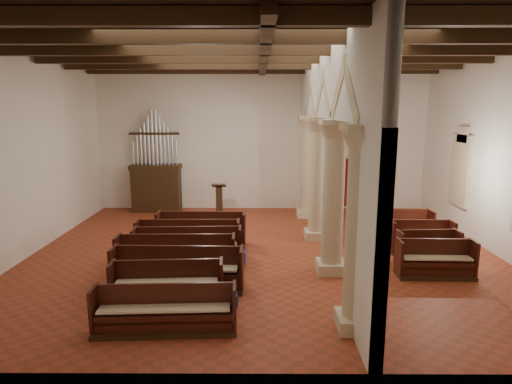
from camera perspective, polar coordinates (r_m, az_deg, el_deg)
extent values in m
plane|color=#963620|center=(13.15, 0.98, -8.19)|extent=(14.00, 14.00, 0.00)
plane|color=black|center=(12.52, 1.08, 18.70)|extent=(14.00, 14.00, 0.00)
cube|color=white|center=(18.46, 0.80, 6.95)|extent=(14.00, 0.02, 6.00)
cube|color=white|center=(6.55, 1.68, -0.82)|extent=(14.00, 0.02, 6.00)
cube|color=white|center=(14.23, -28.52, 4.34)|extent=(0.02, 12.00, 6.00)
cube|color=white|center=(14.39, 30.23, 4.23)|extent=(0.02, 12.00, 6.00)
cube|color=beige|center=(9.17, 13.15, -16.47)|extent=(0.75, 0.75, 0.30)
cylinder|color=beige|center=(8.50, 13.69, -5.64)|extent=(0.56, 0.56, 3.30)
cube|color=beige|center=(11.85, 9.94, -9.81)|extent=(0.75, 0.75, 0.30)
cylinder|color=beige|center=(11.34, 10.24, -1.28)|extent=(0.56, 0.56, 3.30)
cube|color=beige|center=(14.66, 8.00, -5.63)|extent=(0.75, 0.75, 0.30)
cylinder|color=beige|center=(14.25, 8.20, 1.32)|extent=(0.56, 0.56, 3.30)
cube|color=beige|center=(17.53, 6.71, -2.80)|extent=(0.75, 0.75, 0.30)
cylinder|color=beige|center=(17.19, 6.85, 3.03)|extent=(0.56, 0.56, 3.30)
cube|color=white|center=(12.58, 9.55, 14.10)|extent=(0.25, 11.90, 1.93)
cube|color=#2E6850|center=(16.67, 25.68, 2.62)|extent=(0.03, 1.00, 2.20)
cube|color=#2E6850|center=(19.22, 15.91, 4.29)|extent=(1.00, 0.03, 2.20)
cube|color=black|center=(18.75, -13.09, 0.24)|extent=(2.00, 0.80, 1.80)
cube|color=black|center=(18.59, -13.23, 3.27)|extent=(2.10, 0.85, 0.20)
cube|color=#351B10|center=(17.60, -4.89, -3.02)|extent=(0.52, 0.52, 0.11)
cube|color=#351B10|center=(17.47, -4.92, -1.23)|extent=(0.25, 0.25, 1.24)
cube|color=#351B10|center=(17.25, -4.98, 0.89)|extent=(0.57, 0.46, 0.22)
cube|color=maroon|center=(18.96, 11.42, 1.20)|extent=(1.60, 0.06, 2.10)
cylinder|color=gold|center=(18.79, 11.56, 4.50)|extent=(1.80, 0.04, 0.04)
cone|color=black|center=(17.61, 15.22, -3.34)|extent=(0.41, 0.41, 0.14)
cylinder|color=gold|center=(17.34, 15.43, 0.81)|extent=(0.04, 0.04, 2.73)
cylinder|color=gold|center=(17.17, 15.65, 4.92)|extent=(0.05, 0.80, 0.03)
cube|color=navy|center=(17.21, 15.57, 3.03)|extent=(0.62, 0.03, 0.97)
cube|color=navy|center=(9.61, -3.34, -14.27)|extent=(0.31, 0.27, 0.27)
cube|color=navy|center=(10.37, -7.47, -12.23)|extent=(0.34, 0.28, 0.32)
cube|color=navy|center=(12.04, -2.27, -8.68)|extent=(0.37, 0.31, 0.35)
cylinder|color=silver|center=(9.45, -15.67, -15.65)|extent=(1.00, 0.41, 0.10)
cylinder|color=silver|center=(9.94, -12.96, -14.14)|extent=(1.07, 0.53, 0.11)
cube|color=black|center=(9.07, -11.93, -17.49)|extent=(2.84, 0.77, 0.09)
cube|color=#40150D|center=(8.92, -12.06, -16.22)|extent=(2.67, 0.49, 0.41)
cube|color=#40150D|center=(9.00, -11.84, -14.34)|extent=(2.66, 0.20, 0.86)
cube|color=#40150D|center=(9.25, -20.61, -14.11)|extent=(0.09, 0.54, 0.86)
cube|color=#40150D|center=(8.69, -2.87, -15.06)|extent=(0.09, 0.54, 0.86)
cube|color=beige|center=(8.82, -12.12, -14.92)|extent=(2.57, 0.45, 0.05)
cube|color=black|center=(10.21, -11.65, -14.06)|extent=(2.55, 0.81, 0.09)
cube|color=#41150E|center=(10.07, -11.77, -12.84)|extent=(2.38, 0.52, 0.42)
cube|color=#41150E|center=(10.17, -11.57, -11.15)|extent=(2.36, 0.21, 0.89)
cube|color=#41150E|center=(10.35, -18.49, -11.11)|extent=(0.10, 0.56, 0.89)
cube|color=#41150E|center=(9.86, -4.64, -11.69)|extent=(0.10, 0.56, 0.89)
cube|color=beige|center=(9.97, -11.82, -11.62)|extent=(2.28, 0.48, 0.05)
cube|color=black|center=(10.84, -10.32, -12.45)|extent=(3.19, 0.77, 0.10)
cube|color=#441D0E|center=(10.68, -10.43, -11.18)|extent=(3.03, 0.47, 0.46)
cube|color=#441D0E|center=(10.81, -10.24, -9.47)|extent=(3.02, 0.13, 0.96)
cube|color=#441D0E|center=(11.05, -18.44, -9.42)|extent=(0.08, 0.61, 0.96)
cube|color=#441D0E|center=(10.48, -1.92, -9.95)|extent=(0.08, 0.61, 0.96)
cube|color=beige|center=(10.59, -10.47, -9.91)|extent=(2.91, 0.42, 0.05)
cube|color=black|center=(11.79, -10.55, -10.46)|extent=(3.14, 0.75, 0.10)
cube|color=#3A130C|center=(11.65, -10.65, -9.29)|extent=(2.98, 0.44, 0.45)
cube|color=#3A130C|center=(11.78, -10.48, -7.75)|extent=(2.98, 0.11, 0.96)
cube|color=#3A130C|center=(12.01, -17.88, -7.74)|extent=(0.08, 0.61, 0.96)
cube|color=#3A130C|center=(11.44, -3.01, -8.14)|extent=(0.08, 0.61, 0.96)
cube|color=beige|center=(11.56, -10.69, -8.12)|extent=(2.86, 0.40, 0.05)
cube|color=black|center=(12.46, -9.05, -9.21)|extent=(3.07, 0.84, 0.10)
cube|color=#3D180D|center=(12.32, -9.13, -8.09)|extent=(2.91, 0.53, 0.45)
cube|color=#3D180D|center=(12.46, -8.99, -6.66)|extent=(2.89, 0.20, 0.95)
cube|color=#3D180D|center=(12.63, -15.82, -6.70)|extent=(0.10, 0.60, 0.95)
cube|color=#3D180D|center=(12.15, -2.13, -6.98)|extent=(0.10, 0.60, 0.95)
cube|color=beige|center=(12.24, -9.16, -6.99)|extent=(2.79, 0.49, 0.05)
cube|color=black|center=(13.23, -8.99, -7.99)|extent=(3.11, 0.73, 0.10)
cube|color=#3F180D|center=(13.09, -9.06, -6.93)|extent=(2.96, 0.43, 0.45)
cube|color=#3F180D|center=(13.24, -8.93, -5.59)|extent=(2.95, 0.10, 0.95)
cube|color=#3F180D|center=(13.41, -15.47, -5.64)|extent=(0.08, 0.60, 0.95)
cube|color=#3F180D|center=(12.93, -2.36, -5.87)|extent=(0.08, 0.60, 0.95)
cube|color=beige|center=(13.02, -9.09, -5.88)|extent=(2.84, 0.39, 0.05)
cube|color=black|center=(13.94, -7.28, -6.92)|extent=(2.83, 0.79, 0.10)
cube|color=#3D160D|center=(13.81, -7.33, -5.85)|extent=(2.67, 0.48, 0.47)
cube|color=#3D160D|center=(13.96, -7.23, -4.54)|extent=(2.67, 0.13, 0.99)
cube|color=#3D160D|center=(14.05, -12.90, -4.64)|extent=(0.09, 0.63, 0.99)
cube|color=#3D160D|center=(13.69, -1.60, -4.78)|extent=(0.09, 0.63, 0.99)
cube|color=beige|center=(13.73, -7.36, -4.81)|extent=(2.57, 0.43, 0.05)
cube|color=black|center=(12.35, 22.70, -10.17)|extent=(1.99, 0.72, 0.09)
cube|color=#3E0F0D|center=(12.23, 22.88, -9.11)|extent=(1.83, 0.43, 0.42)
cube|color=#3E0F0D|center=(12.34, 22.58, -7.74)|extent=(1.82, 0.12, 0.90)
cube|color=#3E0F0D|center=(11.88, 18.56, -8.18)|extent=(0.08, 0.57, 0.90)
cube|color=#3E0F0D|center=(12.60, 26.87, -7.72)|extent=(0.08, 0.57, 0.90)
cube|color=beige|center=(12.15, 22.96, -8.06)|extent=(1.76, 0.39, 0.05)
cube|color=black|center=(13.25, 21.84, -8.66)|extent=(1.78, 0.76, 0.09)
cube|color=#371A0B|center=(13.13, 21.99, -7.69)|extent=(1.61, 0.47, 0.41)
cube|color=#371A0B|center=(13.25, 21.73, -6.47)|extent=(1.59, 0.17, 0.87)
cube|color=#371A0B|center=(12.84, 18.47, -6.80)|extent=(0.10, 0.55, 0.87)
cube|color=#371A0B|center=(13.45, 25.30, -6.50)|extent=(0.10, 0.55, 0.87)
cube|color=beige|center=(13.06, 22.07, -6.74)|extent=(1.55, 0.43, 0.05)
cube|color=black|center=(14.16, 21.10, -7.34)|extent=(1.90, 0.67, 0.09)
cube|color=#39170C|center=(14.04, 21.24, -6.39)|extent=(1.74, 0.39, 0.42)
cube|color=#39170C|center=(14.17, 21.00, -5.23)|extent=(1.74, 0.08, 0.90)
cube|color=#39170C|center=(13.74, 17.65, -5.51)|extent=(0.07, 0.57, 0.90)
cube|color=#39170C|center=(14.38, 24.62, -5.27)|extent=(0.07, 0.57, 0.90)
cube|color=beige|center=(13.97, 21.31, -5.47)|extent=(1.67, 0.35, 0.05)
cube|color=black|center=(14.81, 18.70, -6.34)|extent=(1.93, 0.78, 0.11)
cube|color=#3A1B0C|center=(14.68, 18.84, -5.31)|extent=(1.78, 0.46, 0.48)
cube|color=#3A1B0C|center=(14.83, 18.61, -4.06)|extent=(1.77, 0.11, 1.01)
cube|color=#3A1B0C|center=(14.41, 15.32, -4.31)|extent=(0.09, 0.64, 1.01)
cube|color=#3A1B0C|center=(14.99, 22.17, -4.15)|extent=(0.09, 0.64, 1.01)
cube|color=beige|center=(14.61, 18.90, -4.31)|extent=(1.70, 0.42, 0.05)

